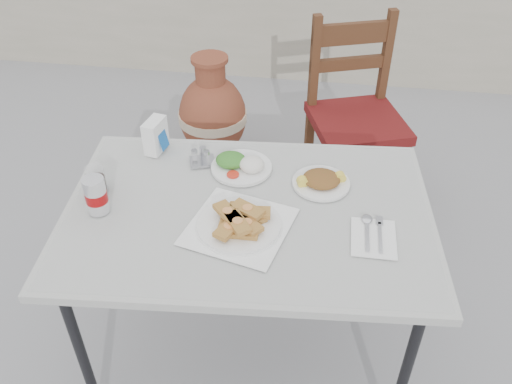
# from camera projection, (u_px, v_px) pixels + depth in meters

# --- Properties ---
(ground) EXTENTS (80.00, 80.00, 0.00)m
(ground) POSITION_uv_depth(u_px,v_px,m) (237.00, 323.00, 2.41)
(ground) COLOR gray
(ground) RESTS_ON ground
(cafe_table) EXTENTS (1.32, 0.95, 0.76)m
(cafe_table) POSITION_uv_depth(u_px,v_px,m) (248.00, 221.00, 1.87)
(cafe_table) COLOR black
(cafe_table) RESTS_ON ground
(pide_plate) EXTENTS (0.38, 0.38, 0.06)m
(pide_plate) POSITION_uv_depth(u_px,v_px,m) (239.00, 220.00, 1.75)
(pide_plate) COLOR white
(pide_plate) RESTS_ON cafe_table
(salad_rice_plate) EXTENTS (0.23, 0.23, 0.06)m
(salad_rice_plate) POSITION_uv_depth(u_px,v_px,m) (241.00, 164.00, 2.01)
(salad_rice_plate) COLOR white
(salad_rice_plate) RESTS_ON cafe_table
(salad_chopped_plate) EXTENTS (0.21, 0.21, 0.04)m
(salad_chopped_plate) POSITION_uv_depth(u_px,v_px,m) (321.00, 181.00, 1.94)
(salad_chopped_plate) COLOR white
(salad_chopped_plate) RESTS_ON cafe_table
(soda_can) EXTENTS (0.07, 0.07, 0.13)m
(soda_can) POSITION_uv_depth(u_px,v_px,m) (96.00, 195.00, 1.79)
(soda_can) COLOR white
(soda_can) RESTS_ON cafe_table
(cola_glass) EXTENTS (0.07, 0.07, 0.10)m
(cola_glass) POSITION_uv_depth(u_px,v_px,m) (96.00, 181.00, 1.89)
(cola_glass) COLOR white
(cola_glass) RESTS_ON cafe_table
(napkin_holder) EXTENTS (0.08, 0.12, 0.13)m
(napkin_holder) POSITION_uv_depth(u_px,v_px,m) (156.00, 136.00, 2.08)
(napkin_holder) COLOR white
(napkin_holder) RESTS_ON cafe_table
(condiment_caddy) EXTENTS (0.11, 0.10, 0.07)m
(condiment_caddy) POSITION_uv_depth(u_px,v_px,m) (202.00, 158.00, 2.04)
(condiment_caddy) COLOR #B3B3BA
(condiment_caddy) RESTS_ON cafe_table
(cutlery_napkin) EXTENTS (0.14, 0.20, 0.01)m
(cutlery_napkin) POSITION_uv_depth(u_px,v_px,m) (373.00, 234.00, 1.74)
(cutlery_napkin) COLOR white
(cutlery_napkin) RESTS_ON cafe_table
(chair) EXTENTS (0.57, 0.57, 1.01)m
(chair) POSITION_uv_depth(u_px,v_px,m) (355.00, 115.00, 2.79)
(chair) COLOR #3E2210
(chair) RESTS_ON ground
(terracotta_urn) EXTENTS (0.40, 0.40, 0.70)m
(terracotta_urn) POSITION_uv_depth(u_px,v_px,m) (213.00, 117.00, 3.17)
(terracotta_urn) COLOR brown
(terracotta_urn) RESTS_ON ground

